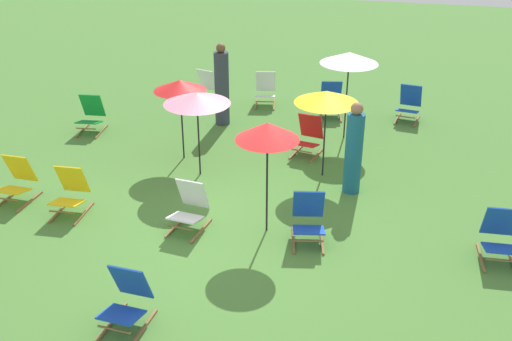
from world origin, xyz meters
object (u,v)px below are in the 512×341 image
Objects in this scene: umbrella_3 at (197,99)px; deckchair_10 at (331,101)px; deckchair_8 at (409,105)px; deckchair_6 at (308,137)px; person_0 at (222,87)px; deckchair_7 at (500,237)px; umbrella_4 at (180,86)px; deckchair_0 at (70,193)px; deckchair_5 at (17,181)px; umbrella_0 at (349,58)px; umbrella_1 at (267,131)px; person_1 at (354,151)px; deckchair_4 at (91,115)px; deckchair_11 at (127,301)px; umbrella_2 at (327,97)px; deckchair_9 at (204,89)px; deckchair_3 at (265,90)px; deckchair_1 at (189,208)px; deckchair_12 at (308,219)px.

deckchair_10 is at bearing 61.84° from umbrella_3.
deckchair_6 is at bearing -120.38° from deckchair_8.
umbrella_3 is at bearing -140.77° from person_0.
umbrella_4 is at bearing 154.99° from deckchair_7.
deckchair_5 is (-1.12, 0.15, 0.00)m from deckchair_0.
deckchair_6 is at bearing -121.63° from umbrella_0.
umbrella_4 reaches higher than deckchair_5.
deckchair_5 is at bearing -178.69° from umbrella_1.
deckchair_7 is 0.49× the size of person_1.
umbrella_1 reaches higher than deckchair_4.
deckchair_10 is at bearing 16.88° from deckchair_4.
deckchair_6 is 5.83m from deckchair_11.
deckchair_0 is 6.09m from umbrella_0.
deckchair_5 is at bearing -92.25° from deckchair_4.
umbrella_2 reaches higher than deckchair_0.
person_0 reaches higher than deckchair_9.
umbrella_1 reaches higher than deckchair_5.
deckchair_0 is at bearing -78.77° from deckchair_9.
deckchair_3 is at bearing 25.40° from deckchair_9.
deckchair_8 is at bearing 66.72° from deckchair_1.
umbrella_2 is (1.96, -3.50, 1.19)m from deckchair_3.
umbrella_1 is (-0.69, 0.10, 1.35)m from deckchair_12.
umbrella_4 is at bearing 48.17° from deckchair_5.
deckchair_6 is 0.50× the size of person_1.
deckchair_8 is at bearing 64.11° from deckchair_12.
deckchair_9 is 4.11m from umbrella_0.
deckchair_1 is at bearing -1.36° from deckchair_5.
person_1 is (-2.33, 1.58, 0.43)m from deckchair_7.
deckchair_7 is at bearing -55.39° from umbrella_0.
deckchair_4 is 0.45× the size of person_0.
deckchair_0 is at bearing 135.22° from deckchair_11.
deckchair_0 is 0.51× the size of umbrella_3.
deckchair_5 is at bearing -131.09° from deckchair_8.
deckchair_1 and deckchair_5 have the same top height.
deckchair_11 is 4.43m from umbrella_3.
deckchair_8 is 0.51× the size of umbrella_4.
deckchair_7 is at bearing -1.40° from deckchair_0.
deckchair_11 is (0.23, -8.29, 0.00)m from deckchair_3.
deckchair_5 and deckchair_11 have the same top height.
umbrella_4 is at bearing 119.08° from deckchair_1.
deckchair_5 is at bearing 167.97° from deckchair_0.
deckchair_8 is 0.45× the size of umbrella_1.
deckchair_8 is at bearing 42.78° from deckchair_0.
deckchair_10 is 5.43m from deckchair_12.
umbrella_1 reaches higher than deckchair_10.
umbrella_1 reaches higher than deckchair_6.
deckchair_7 is 6.13m from deckchair_10.
deckchair_8 is at bearing 41.76° from deckchair_5.
deckchair_7 is at bearing -16.64° from umbrella_3.
deckchair_8 and deckchair_11 have the same top height.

